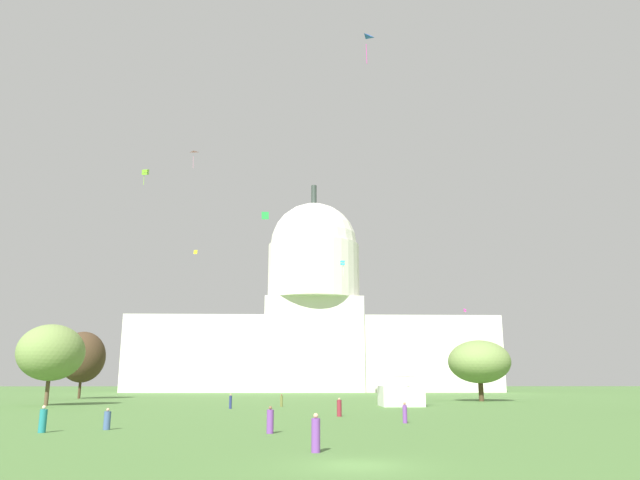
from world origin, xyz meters
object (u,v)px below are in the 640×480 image
at_px(person_navy_mid_center, 230,402).
at_px(kite_pink_high, 194,153).
at_px(event_tent, 400,381).
at_px(person_maroon_aisle_center, 339,408).
at_px(kite_magenta_mid, 465,310).
at_px(person_purple_deep_crowd, 270,421).
at_px(kite_lime_high, 145,172).
at_px(tree_west_far, 51,352).
at_px(kite_green_mid, 265,216).
at_px(tree_east_near, 479,362).
at_px(kite_blue_high, 366,44).
at_px(capitol_building, 314,317).
at_px(person_teal_edge_west, 43,420).
at_px(tree_west_mid, 82,357).
at_px(kite_turquoise_low, 481,359).
at_px(kite_cyan_mid, 343,263).
at_px(person_olive_lawn_far_left, 281,401).
at_px(person_denim_front_right, 107,420).
at_px(person_purple_lawn_far_right, 405,413).
at_px(kite_yellow_mid, 196,252).
at_px(person_purple_front_center, 316,434).

relative_size(person_navy_mid_center, kite_pink_high, 0.40).
xyz_separation_m(event_tent, person_maroon_aisle_center, (-9.99, -24.23, -2.53)).
bearing_deg(kite_magenta_mid, kite_pink_high, 108.70).
bearing_deg(person_purple_deep_crowd, kite_lime_high, 38.33).
height_order(tree_west_far, kite_green_mid, kite_green_mid).
height_order(person_navy_mid_center, kite_pink_high, kite_pink_high).
xyz_separation_m(tree_west_far, tree_east_near, (65.72, 16.20, -0.70)).
bearing_deg(kite_blue_high, capitol_building, -121.92).
height_order(person_maroon_aisle_center, person_teal_edge_west, person_teal_edge_west).
bearing_deg(tree_west_mid, kite_turquoise_low, 1.61).
relative_size(kite_blue_high, kite_cyan_mid, 0.78).
height_order(person_olive_lawn_far_left, kite_lime_high, kite_lime_high).
distance_m(person_denim_front_right, person_olive_lawn_far_left, 40.02).
relative_size(person_maroon_aisle_center, kite_green_mid, 1.54).
xyz_separation_m(person_maroon_aisle_center, kite_cyan_mid, (7.16, 89.54, 31.61)).
bearing_deg(person_denim_front_right, kite_pink_high, -128.29).
bearing_deg(person_purple_lawn_far_right, kite_lime_high, 39.11).
xyz_separation_m(event_tent, tree_west_mid, (-56.42, 38.73, 4.65)).
xyz_separation_m(person_purple_deep_crowd, kite_lime_high, (-22.73, 51.36, 34.95)).
bearing_deg(kite_turquoise_low, kite_magenta_mid, -141.54).
relative_size(person_denim_front_right, kite_yellow_mid, 1.49).
xyz_separation_m(event_tent, kite_cyan_mid, (-2.83, 65.31, 29.08)).
bearing_deg(event_tent, capitol_building, 94.86).
bearing_deg(kite_yellow_mid, person_navy_mid_center, 175.77).
distance_m(tree_west_mid, kite_blue_high, 85.33).
height_order(person_teal_edge_west, person_denim_front_right, person_teal_edge_west).
height_order(person_purple_front_center, kite_magenta_mid, kite_magenta_mid).
height_order(person_purple_front_center, kite_lime_high, kite_lime_high).
height_order(person_purple_lawn_far_right, kite_lime_high, kite_lime_high).
relative_size(kite_pink_high, kite_green_mid, 3.96).
distance_m(tree_west_mid, person_olive_lawn_far_left, 57.33).
bearing_deg(tree_west_far, person_purple_front_center, -58.35).
xyz_separation_m(person_navy_mid_center, kite_pink_high, (-18.52, 67.52, 58.62)).
bearing_deg(kite_green_mid, person_purple_front_center, 133.96).
distance_m(kite_green_mid, kite_magenta_mid, 83.06).
xyz_separation_m(capitol_building, tree_west_far, (-39.76, -105.87, -16.21)).
bearing_deg(kite_green_mid, kite_yellow_mid, -32.99).
xyz_separation_m(kite_green_mid, kite_lime_high, (-19.68, 8.77, 9.39)).
bearing_deg(person_purple_deep_crowd, kite_magenta_mid, -7.24).
bearing_deg(tree_west_far, kite_pink_high, 81.99).
height_order(person_maroon_aisle_center, kite_blue_high, kite_blue_high).
xyz_separation_m(tree_west_mid, kite_lime_high, (17.93, -30.67, 27.77)).
relative_size(tree_east_near, kite_lime_high, 5.63).
height_order(person_navy_mid_center, kite_cyan_mid, kite_cyan_mid).
bearing_deg(kite_yellow_mid, person_olive_lawn_far_left, -177.24).
relative_size(person_teal_edge_west, kite_pink_high, 0.39).
xyz_separation_m(event_tent, person_olive_lawn_far_left, (-16.09, -1.37, -2.55)).
height_order(capitol_building, kite_lime_high, capitol_building).
relative_size(kite_green_mid, kite_magenta_mid, 1.24).
bearing_deg(person_maroon_aisle_center, kite_lime_high, -24.30).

